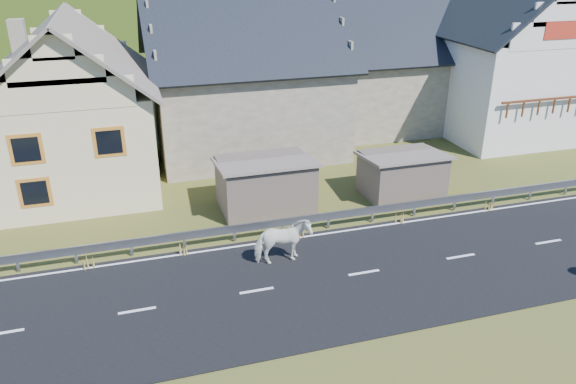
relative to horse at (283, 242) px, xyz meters
name	(u,v)px	position (x,y,z in m)	size (l,w,h in m)	color
ground	(364,274)	(2.61, -1.57, -0.91)	(160.00, 160.00, 0.00)	#474F1D
road	(364,273)	(2.61, -1.57, -0.89)	(60.00, 7.00, 0.04)	black
lane_markings	(364,273)	(2.61, -1.57, -0.86)	(60.00, 6.60, 0.01)	silver
guardrail	(329,216)	(2.61, 2.12, -0.35)	(28.10, 0.09, 0.75)	#93969B
shed_left	(265,184)	(0.61, 4.93, 0.19)	(4.30, 3.30, 2.40)	#6C5C51
shed_right	(402,175)	(7.11, 4.43, 0.09)	(3.80, 2.90, 2.20)	#6C5C51
house_cream	(71,96)	(-7.39, 10.43, 3.45)	(7.80, 9.80, 8.30)	beige
house_stone_a	(243,67)	(1.61, 13.43, 3.72)	(10.80, 9.80, 8.90)	tan
house_stone_b	(390,58)	(11.61, 15.43, 3.33)	(9.80, 8.80, 8.10)	tan
house_white	(501,48)	(17.61, 12.43, 4.15)	(8.80, 10.80, 9.70)	white
mountain	(156,44)	(7.61, 178.43, -20.91)	(440.00, 280.00, 260.00)	#26370D
horse	(283,242)	(0.00, 0.00, 0.00)	(2.06, 0.94, 1.74)	white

